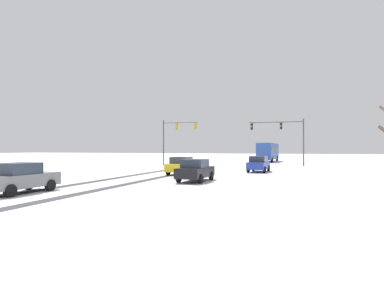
% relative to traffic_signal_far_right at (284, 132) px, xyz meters
% --- Properties ---
extents(wheel_track_left_lane, '(0.83, 32.92, 0.01)m').
position_rel_traffic_signal_far_right_xyz_m(wheel_track_left_lane, '(-8.77, -24.81, -4.70)').
color(wheel_track_left_lane, '#424247').
rests_on(wheel_track_left_lane, ground).
extents(wheel_track_right_lane, '(0.91, 32.92, 0.01)m').
position_rel_traffic_signal_far_right_xyz_m(wheel_track_right_lane, '(-11.87, -24.81, -4.70)').
color(wheel_track_right_lane, '#424247').
rests_on(wheel_track_right_lane, ground).
extents(sidewalk_kerb_right, '(4.00, 32.92, 0.12)m').
position_rel_traffic_signal_far_right_xyz_m(sidewalk_kerb_right, '(4.00, -26.31, -4.64)').
color(sidewalk_kerb_right, white).
rests_on(sidewalk_kerb_right, ground).
extents(traffic_signal_far_right, '(7.42, 0.71, 6.50)m').
position_rel_traffic_signal_far_right_xyz_m(traffic_signal_far_right, '(0.00, 0.00, 0.00)').
color(traffic_signal_far_right, '#47474C').
rests_on(traffic_signal_far_right, ground).
extents(traffic_signal_far_left, '(5.24, 0.38, 6.50)m').
position_rel_traffic_signal_far_right_xyz_m(traffic_signal_far_left, '(-14.72, -3.83, -0.09)').
color(traffic_signal_far_left, '#47474C').
rests_on(traffic_signal_far_left, ground).
extents(car_blue_lead, '(2.01, 4.19, 1.62)m').
position_rel_traffic_signal_far_right_xyz_m(car_blue_lead, '(-1.86, -12.68, -3.89)').
color(car_blue_lead, '#233899').
rests_on(car_blue_lead, ground).
extents(car_yellow_cab_second, '(1.92, 4.14, 1.62)m').
position_rel_traffic_signal_far_right_xyz_m(car_yellow_cab_second, '(-8.20, -18.12, -3.89)').
color(car_yellow_cab_second, yellow).
rests_on(car_yellow_cab_second, ground).
extents(car_black_third, '(1.89, 4.13, 1.62)m').
position_rel_traffic_signal_far_right_xyz_m(car_black_third, '(-5.00, -23.68, -3.89)').
color(car_black_third, black).
rests_on(car_black_third, ground).
extents(car_grey_fourth, '(1.90, 4.13, 1.62)m').
position_rel_traffic_signal_far_right_xyz_m(car_grey_fourth, '(-11.92, -32.54, -3.89)').
color(car_grey_fourth, slate).
rests_on(car_grey_fourth, ground).
extents(bus_oncoming, '(3.07, 11.11, 3.38)m').
position_rel_traffic_signal_far_right_xyz_m(bus_oncoming, '(-3.45, 13.99, -2.71)').
color(bus_oncoming, '#284793').
rests_on(bus_oncoming, ground).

